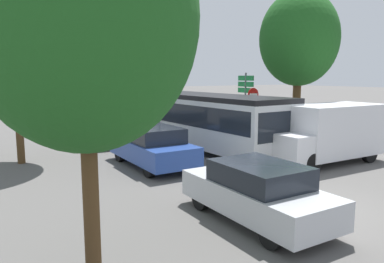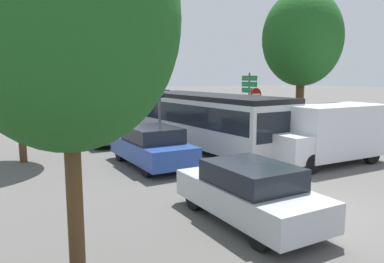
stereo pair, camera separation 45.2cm
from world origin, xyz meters
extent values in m
plane|color=#565451|center=(0.00, 0.00, 0.00)|extent=(200.00, 200.00, 0.00)
cube|color=silver|center=(2.13, 8.25, 1.32)|extent=(2.95, 9.76, 2.09)
cube|color=black|center=(2.13, 8.25, 1.70)|extent=(2.95, 9.38, 0.92)
cube|color=black|center=(2.13, 8.25, 2.47)|extent=(2.95, 9.76, 0.20)
cube|color=silver|center=(1.79, 17.41, 1.32)|extent=(2.84, 6.71, 2.09)
cube|color=black|center=(1.79, 17.41, 1.70)|extent=(2.85, 6.45, 0.92)
cube|color=black|center=(1.79, 17.41, 2.47)|extent=(2.84, 6.71, 0.20)
cylinder|color=black|center=(1.93, 13.59, 1.32)|extent=(1.96, 1.09, 1.92)
cube|color=black|center=(2.30, 3.45, 1.57)|extent=(2.29, 0.19, 1.12)
cylinder|color=black|center=(3.33, 5.19, 0.51)|extent=(0.34, 1.03, 1.02)
cylinder|color=black|center=(1.15, 5.11, 0.51)|extent=(0.34, 1.03, 1.02)
cylinder|color=black|center=(3.11, 11.38, 0.51)|extent=(0.34, 1.03, 1.02)
cylinder|color=black|center=(0.93, 11.30, 0.51)|extent=(0.34, 1.03, 1.02)
cylinder|color=black|center=(2.88, 17.45, 0.51)|extent=(0.34, 1.03, 1.02)
cylinder|color=black|center=(0.70, 17.37, 0.51)|extent=(0.34, 1.03, 1.02)
cube|color=teal|center=(-1.72, 31.00, 1.29)|extent=(2.92, 11.70, 2.02)
cube|color=black|center=(-1.72, 31.00, 1.65)|extent=(2.93, 11.12, 0.85)
cube|color=silver|center=(-1.72, 31.00, 2.40)|extent=(2.92, 11.70, 0.20)
cylinder|color=black|center=(-2.69, 34.87, 0.51)|extent=(0.33, 1.02, 1.01)
cylinder|color=black|center=(-0.52, 34.81, 0.51)|extent=(0.33, 1.02, 1.01)
cylinder|color=black|center=(-2.90, 27.55, 0.51)|extent=(0.33, 1.02, 1.01)
cylinder|color=black|center=(-0.74, 27.48, 0.51)|extent=(0.33, 1.02, 1.01)
cube|color=#B7BABF|center=(-1.89, 0.00, 0.58)|extent=(1.77, 4.09, 0.66)
cube|color=black|center=(-1.89, -0.10, 1.16)|extent=(1.61, 2.15, 0.50)
cylinder|color=black|center=(-2.59, 1.31, 0.31)|extent=(0.22, 0.62, 0.62)
cylinder|color=black|center=(-1.15, 1.29, 0.31)|extent=(0.22, 0.62, 0.62)
cylinder|color=black|center=(-2.63, -1.30, 0.31)|extent=(0.22, 0.62, 0.62)
cylinder|color=black|center=(-1.18, -1.32, 0.31)|extent=(0.22, 0.62, 0.62)
cube|color=#284799|center=(-1.58, 6.23, 0.63)|extent=(1.91, 4.40, 0.71)
cube|color=black|center=(-1.59, 6.13, 1.25)|extent=(1.74, 2.32, 0.54)
cylinder|color=black|center=(-2.35, 7.64, 0.33)|extent=(0.24, 0.67, 0.67)
cylinder|color=black|center=(-0.79, 7.62, 0.33)|extent=(0.24, 0.67, 0.67)
cylinder|color=black|center=(-2.38, 4.84, 0.33)|extent=(0.24, 0.67, 0.67)
cylinder|color=black|center=(-0.82, 4.82, 0.33)|extent=(0.24, 0.67, 0.67)
cube|color=#47474C|center=(-1.81, 11.89, 0.56)|extent=(1.72, 3.96, 0.64)
cube|color=black|center=(-1.81, 11.79, 1.13)|extent=(1.56, 2.08, 0.49)
cylinder|color=black|center=(-2.50, 13.16, 0.30)|extent=(0.21, 0.60, 0.60)
cylinder|color=black|center=(-1.09, 13.14, 0.30)|extent=(0.21, 0.60, 0.60)
cylinder|color=black|center=(-2.53, 10.63, 0.30)|extent=(0.21, 0.60, 0.60)
cylinder|color=black|center=(-1.12, 10.62, 0.30)|extent=(0.21, 0.60, 0.60)
cube|color=navy|center=(-1.65, 17.69, 0.55)|extent=(1.69, 3.89, 0.63)
cube|color=black|center=(-1.65, 17.59, 1.11)|extent=(1.53, 2.05, 0.48)
cylinder|color=black|center=(-2.32, 18.93, 0.30)|extent=(0.21, 0.59, 0.59)
cylinder|color=black|center=(-0.94, 18.92, 0.30)|extent=(0.21, 0.59, 0.59)
cylinder|color=black|center=(-2.35, 16.45, 0.30)|extent=(0.21, 0.59, 0.59)
cylinder|color=black|center=(-0.97, 16.44, 0.30)|extent=(0.21, 0.59, 0.59)
cube|color=silver|center=(4.87, 3.06, 1.31)|extent=(4.16, 2.12, 2.00)
cube|color=silver|center=(2.37, 3.13, 0.84)|extent=(0.95, 1.92, 1.00)
cylinder|color=black|center=(2.75, 2.28, 0.36)|extent=(0.73, 0.26, 0.72)
cylinder|color=black|center=(2.80, 3.96, 0.36)|extent=(0.73, 0.26, 0.72)
cylinder|color=black|center=(6.05, 2.19, 0.36)|extent=(0.73, 0.26, 0.72)
cylinder|color=black|center=(6.10, 3.87, 0.36)|extent=(0.73, 0.26, 0.72)
cylinder|color=#56595E|center=(-0.43, 7.92, 1.70)|extent=(0.12, 0.12, 3.40)
cube|color=black|center=(-0.43, 7.92, 2.95)|extent=(0.36, 0.30, 0.90)
sphere|color=red|center=(-0.40, 7.77, 3.23)|extent=(0.18, 0.18, 0.18)
sphere|color=#EAAD14|center=(-0.40, 7.77, 2.95)|extent=(0.18, 0.18, 0.18)
sphere|color=green|center=(-0.40, 7.77, 2.67)|extent=(0.18, 0.18, 0.18)
cylinder|color=#56595E|center=(5.12, 8.17, 1.20)|extent=(0.08, 0.08, 2.40)
cylinder|color=red|center=(5.12, 8.17, 2.47)|extent=(0.70, 0.03, 0.70)
cube|color=white|center=(5.12, 8.15, 2.47)|extent=(0.50, 0.04, 0.14)
cylinder|color=#56595E|center=(6.07, 9.90, 1.80)|extent=(0.10, 0.10, 3.60)
cube|color=#197A38|center=(6.07, 9.90, 3.30)|extent=(0.15, 1.40, 0.28)
cube|color=#197A38|center=(6.07, 9.90, 2.96)|extent=(0.15, 1.40, 0.28)
cube|color=#197A38|center=(6.07, 9.90, 2.62)|extent=(0.15, 1.40, 0.28)
cylinder|color=#51381E|center=(-6.05, -0.73, 1.38)|extent=(0.26, 0.26, 2.76)
ellipsoid|color=#1E561E|center=(-6.05, -0.73, 4.30)|extent=(3.48, 3.48, 4.09)
cylinder|color=#51381E|center=(-5.78, 9.40, 1.57)|extent=(0.29, 0.29, 3.14)
ellipsoid|color=#286623|center=(-5.78, 9.40, 4.82)|extent=(4.22, 4.22, 4.48)
ellipsoid|color=#33752D|center=(-5.35, 9.90, 4.15)|extent=(2.53, 2.53, 2.46)
cylinder|color=#51381E|center=(6.56, 6.58, 1.75)|extent=(0.40, 0.40, 3.50)
ellipsoid|color=#1E561E|center=(6.56, 6.58, 5.22)|extent=(3.83, 3.83, 4.58)
ellipsoid|color=#33752D|center=(6.85, 6.62, 4.54)|extent=(2.30, 2.30, 2.52)
camera|label=1|loc=(-7.73, -6.45, 3.43)|focal=35.00mm
camera|label=2|loc=(-7.34, -6.69, 3.43)|focal=35.00mm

